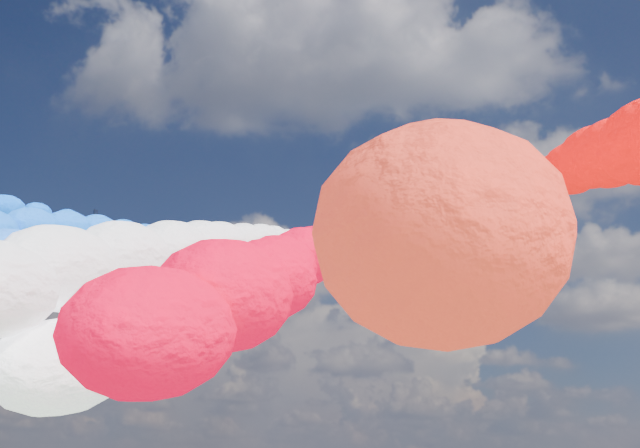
# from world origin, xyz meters

# --- Properties ---
(jet_0) EXTENTS (8.93, 11.93, 4.48)m
(jet_0) POSITION_xyz_m (-34.01, -7.25, 100.71)
(jet_0) COLOR black
(jet_1) EXTENTS (8.60, 11.70, 4.48)m
(jet_1) POSITION_xyz_m (-22.94, 4.65, 100.71)
(jet_1) COLOR black
(trail_1) EXTENTS (6.79, 118.04, 39.77)m
(trail_1) POSITION_xyz_m (-22.94, -55.69, 83.37)
(trail_1) COLOR blue
(jet_2) EXTENTS (8.68, 11.75, 4.48)m
(jet_2) POSITION_xyz_m (-10.29, 13.87, 100.71)
(jet_2) COLOR black
(trail_2) EXTENTS (6.79, 118.04, 39.77)m
(trail_2) POSITION_xyz_m (-10.29, -46.47, 83.37)
(trail_2) COLOR blue
(jet_3) EXTENTS (8.71, 11.78, 4.48)m
(jet_3) POSITION_xyz_m (-1.41, 12.89, 100.71)
(jet_3) COLOR black
(trail_3) EXTENTS (6.79, 118.04, 39.77)m
(trail_3) POSITION_xyz_m (-1.41, -47.45, 83.37)
(trail_3) COLOR silver
(jet_4) EXTENTS (8.59, 11.69, 4.48)m
(jet_4) POSITION_xyz_m (-0.14, 27.70, 100.71)
(jet_4) COLOR black
(trail_4) EXTENTS (6.79, 118.04, 39.77)m
(trail_4) POSITION_xyz_m (-0.14, -32.65, 83.37)
(trail_4) COLOR white
(jet_5) EXTENTS (8.85, 11.87, 4.48)m
(jet_5) POSITION_xyz_m (9.36, 16.71, 100.71)
(jet_5) COLOR black
(trail_5) EXTENTS (6.79, 118.04, 39.77)m
(trail_5) POSITION_xyz_m (9.36, -43.63, 83.37)
(trail_5) COLOR red
(jet_6) EXTENTS (8.80, 11.84, 4.48)m
(jet_6) POSITION_xyz_m (21.86, 5.07, 100.71)
(jet_6) COLOR black
(trail_6) EXTENTS (6.79, 118.04, 39.77)m
(trail_6) POSITION_xyz_m (21.86, -55.27, 83.37)
(trail_6) COLOR red
(jet_7) EXTENTS (8.84, 11.87, 4.48)m
(jet_7) POSITION_xyz_m (32.32, -5.50, 100.71)
(jet_7) COLOR black
(trail_7) EXTENTS (6.79, 118.04, 39.77)m
(trail_7) POSITION_xyz_m (32.32, -65.84, 83.37)
(trail_7) COLOR #FA0A08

